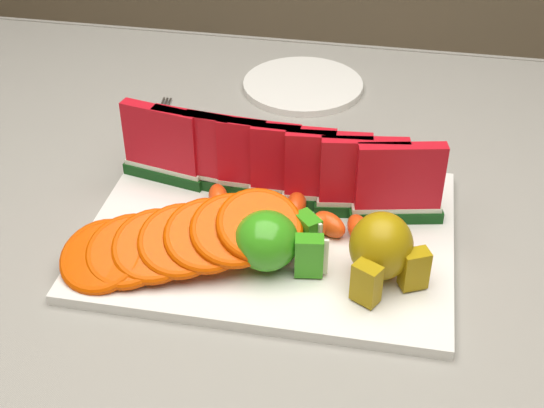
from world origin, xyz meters
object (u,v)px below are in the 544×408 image
Objects in this scene: pear_cluster at (382,250)px; side_plate at (303,85)px; fork at (148,133)px; apple_cluster at (274,241)px; platter at (271,233)px.

side_plate is at bearing 108.94° from pear_cluster.
pear_cluster reaches higher than fork.
fork is (-0.19, -0.17, -0.00)m from side_plate.
side_plate is at bearing 43.14° from fork.
apple_cluster is at bearing -179.68° from pear_cluster.
platter is at bearing -86.73° from side_plate.
platter is 4.39× the size of pear_cluster.
fork is at bearing 137.76° from platter.
side_plate is (-0.15, 0.42, -0.05)m from pear_cluster.
side_plate reaches higher than fork.
apple_cluster is 0.43m from side_plate.
platter is 0.15m from pear_cluster.
pear_cluster is at bearing -25.97° from platter.
platter is 0.36m from side_plate.
pear_cluster is 0.42m from fork.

